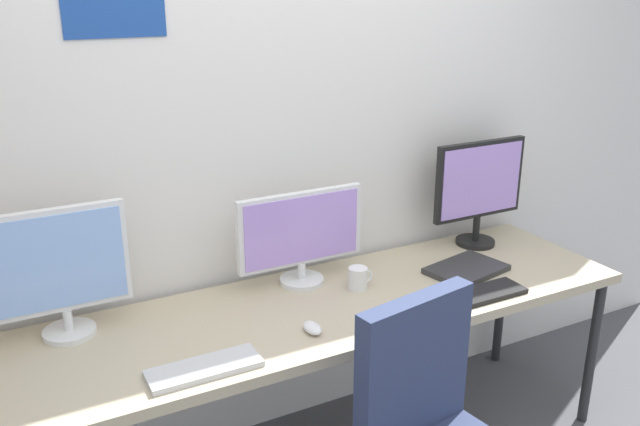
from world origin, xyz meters
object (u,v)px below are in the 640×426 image
object	(u,v)px
monitor_left	(61,269)
keyboard_left	(204,368)
coffee_mug	(358,278)
laptop_closed	(466,269)
keyboard_right	(481,294)
monitor_right	(479,187)
desk	(326,315)
computer_mouse	(312,328)
monitor_center	(301,234)

from	to	relation	value
monitor_left	keyboard_left	world-z (taller)	monitor_left
coffee_mug	keyboard_left	bearing A→B (deg)	-158.80
monitor_left	laptop_closed	size ratio (longest dim) A/B	1.44
keyboard_left	keyboard_right	distance (m)	1.12
monitor_right	laptop_closed	xyz separation A→B (m)	(-0.24, -0.23, -0.27)
desk	keyboard_right	xyz separation A→B (m)	(0.56, -0.23, 0.06)
desk	coffee_mug	xyz separation A→B (m)	(0.18, 0.06, 0.09)
desk	coffee_mug	size ratio (longest dim) A/B	23.15
computer_mouse	monitor_right	bearing A→B (deg)	20.04
desk	monitor_left	bearing A→B (deg)	166.73
desk	computer_mouse	world-z (taller)	computer_mouse
desk	keyboard_right	bearing A→B (deg)	-22.33
monitor_left	computer_mouse	distance (m)	0.88
monitor_left	desk	bearing A→B (deg)	-13.27
desk	keyboard_left	world-z (taller)	keyboard_left
computer_mouse	coffee_mug	size ratio (longest dim) A/B	0.91
keyboard_left	keyboard_right	world-z (taller)	same
desk	keyboard_right	size ratio (longest dim) A/B	6.69
monitor_left	keyboard_left	xyz separation A→B (m)	(0.34, -0.44, -0.24)
keyboard_left	coffee_mug	distance (m)	0.79
desk	laptop_closed	distance (m)	0.66
monitor_left	keyboard_left	distance (m)	0.61
coffee_mug	monitor_right	bearing A→B (deg)	12.23
monitor_right	coffee_mug	world-z (taller)	monitor_right
desk	coffee_mug	distance (m)	0.21
monitor_center	laptop_closed	size ratio (longest dim) A/B	1.67
monitor_center	computer_mouse	size ratio (longest dim) A/B	5.56
monitor_center	monitor_right	xyz separation A→B (m)	(0.90, -0.00, 0.07)
monitor_right	computer_mouse	xyz separation A→B (m)	(-1.05, -0.38, -0.26)
monitor_center	keyboard_left	world-z (taller)	monitor_center
monitor_right	keyboard_left	size ratio (longest dim) A/B	1.35
monitor_right	laptop_closed	bearing A→B (deg)	-135.98
desk	monitor_right	xyz separation A→B (m)	(0.90, 0.21, 0.32)
monitor_right	laptop_closed	world-z (taller)	monitor_right
laptop_closed	keyboard_left	bearing A→B (deg)	177.93
monitor_center	keyboard_left	xyz separation A→B (m)	(-0.56, -0.44, -0.20)
monitor_center	computer_mouse	distance (m)	0.45
monitor_left	keyboard_right	size ratio (longest dim) A/B	1.26
monitor_right	keyboard_left	world-z (taller)	monitor_right
desk	computer_mouse	xyz separation A→B (m)	(-0.15, -0.17, 0.06)
monitor_right	coffee_mug	xyz separation A→B (m)	(-0.72, -0.16, -0.23)
monitor_right	keyboard_left	xyz separation A→B (m)	(-1.46, -0.44, -0.27)
desk	keyboard_right	world-z (taller)	keyboard_right
desk	monitor_center	xyz separation A→B (m)	(0.00, 0.21, 0.26)
keyboard_right	laptop_closed	world-z (taller)	laptop_closed
monitor_left	keyboard_right	bearing A→B (deg)	-16.85
monitor_right	keyboard_right	size ratio (longest dim) A/B	1.33
monitor_center	coffee_mug	size ratio (longest dim) A/B	5.04
coffee_mug	computer_mouse	bearing A→B (deg)	-145.02
desk	coffee_mug	bearing A→B (deg)	17.47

